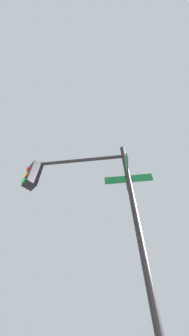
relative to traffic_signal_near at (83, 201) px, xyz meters
name	(u,v)px	position (x,y,z in m)	size (l,w,h in m)	color
traffic_signal_near	(83,201)	(0.00, 0.00, 0.00)	(2.50, 2.11, 6.44)	black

